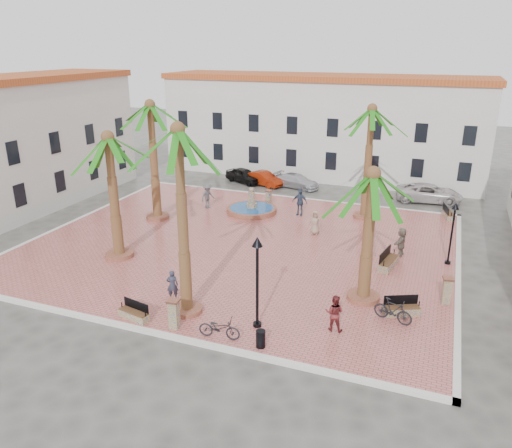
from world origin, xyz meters
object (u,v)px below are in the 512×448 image
at_px(palm_nw, 151,118).
at_px(pedestrian_north, 208,196).
at_px(bicycle_b, 393,310).
at_px(car_black, 244,175).
at_px(palm_ne, 371,121).
at_px(bollard_n, 269,198).
at_px(palm_sw, 109,153).
at_px(litter_bin, 261,339).
at_px(bollard_e, 447,290).
at_px(bollard_se, 174,313).
at_px(bicycle_a, 219,328).
at_px(fountain, 252,209).
at_px(bench_s, 134,314).
at_px(cyclist_a, 172,285).
at_px(palm_s, 179,150).
at_px(lamppost_e, 453,223).
at_px(palm_e, 372,191).
at_px(pedestrian_fountain_a, 315,223).
at_px(bench_se, 401,310).
at_px(pedestrian_east, 401,242).
at_px(car_silver, 297,181).
at_px(bench_e, 388,263).
at_px(bench_ne, 448,214).
at_px(pedestrian_fountain_b, 300,202).
at_px(car_white, 429,193).
at_px(car_red, 264,179).
at_px(lamppost_s, 257,267).

xyz_separation_m(palm_nw, pedestrian_north, (2.35, 3.52, -6.29)).
bearing_deg(bicycle_b, car_black, 55.04).
bearing_deg(bicycle_b, pedestrian_north, 69.29).
relative_size(palm_ne, bollard_n, 6.67).
xyz_separation_m(palm_sw, pedestrian_north, (0.77, 10.40, -5.35)).
bearing_deg(litter_bin, bollard_e, 43.52).
relative_size(bollard_se, bicycle_a, 0.76).
xyz_separation_m(fountain, bench_s, (0.67, -16.47, -0.02)).
distance_m(palm_ne, cyclist_a, 18.46).
distance_m(palm_s, pedestrian_north, 17.39).
xyz_separation_m(palm_sw, lamppost_e, (18.43, 6.02, -3.80)).
height_order(palm_e, bicycle_b, palm_e).
relative_size(bollard_e, litter_bin, 1.80).
relative_size(bollard_n, pedestrian_fountain_a, 0.76).
distance_m(bench_s, bench_se, 12.53).
bearing_deg(pedestrian_fountain_a, palm_s, -103.84).
relative_size(pedestrian_east, car_silver, 0.42).
bearing_deg(bench_e, bench_ne, -5.42).
xyz_separation_m(palm_s, cyclist_a, (-1.25, 0.82, -7.03)).
xyz_separation_m(litter_bin, pedestrian_east, (4.44, 12.08, 0.50)).
bearing_deg(pedestrian_north, palm_ne, -56.88).
bearing_deg(bench_se, bollard_e, 19.29).
xyz_separation_m(bicycle_a, pedestrian_fountain_b, (-1.49, 17.22, 0.49)).
distance_m(bench_se, lamppost_e, 7.55).
relative_size(palm_s, pedestrian_fountain_b, 4.61).
distance_m(pedestrian_fountain_a, car_white, 12.82).
xyz_separation_m(bollard_se, litter_bin, (4.13, -0.00, -0.35)).
relative_size(fountain, litter_bin, 4.84).
bearing_deg(bench_s, fountain, 104.08).
height_order(bench_ne, bollard_e, bollard_e).
relative_size(bollard_n, litter_bin, 1.58).
bearing_deg(fountain, bicycle_a, -72.99).
bearing_deg(bicycle_a, cyclist_a, 51.29).
xyz_separation_m(car_black, car_red, (2.04, -0.25, -0.04)).
relative_size(bollard_e, pedestrian_fountain_b, 0.72).
bearing_deg(car_white, bollard_e, 178.75).
distance_m(palm_s, bicycle_b, 12.04).
bearing_deg(car_red, bollard_se, -148.19).
xyz_separation_m(palm_e, pedestrian_north, (-13.81, 10.43, -4.65)).
height_order(car_red, car_white, car_white).
bearing_deg(palm_s, lamppost_s, -0.12).
bearing_deg(lamppost_e, pedestrian_north, 166.10).
xyz_separation_m(palm_ne, lamppost_s, (-1.94, -16.84, -4.06)).
height_order(palm_ne, pedestrian_fountain_b, palm_ne).
relative_size(bollard_n, car_white, 0.24).
height_order(bench_se, lamppost_e, lamppost_e).
bearing_deg(pedestrian_fountain_b, car_silver, 109.76).
xyz_separation_m(lamppost_s, car_red, (-8.21, 23.00, -2.46)).
bearing_deg(pedestrian_north, bollard_e, -95.16).
height_order(palm_sw, palm_ne, palm_ne).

